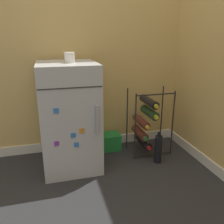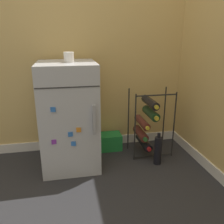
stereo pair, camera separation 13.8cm
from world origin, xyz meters
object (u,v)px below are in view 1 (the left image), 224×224
mini_fridge (70,117)px  loose_bottle_floor (158,149)px  soda_box (108,142)px  wine_rack (145,122)px  fridge_top_cup (70,57)px

mini_fridge → loose_bottle_floor: (0.75, -0.17, -0.32)m
soda_box → loose_bottle_floor: bearing=-45.1°
wine_rack → loose_bottle_floor: bearing=-79.0°
wine_rack → fridge_top_cup: 0.93m
wine_rack → soda_box: wine_rack is taller
mini_fridge → loose_bottle_floor: bearing=-12.8°
soda_box → loose_bottle_floor: 0.53m
wine_rack → soda_box: size_ratio=2.59×
soda_box → mini_fridge: bearing=-152.0°
mini_fridge → wine_rack: bearing=3.9°
wine_rack → loose_bottle_floor: wine_rack is taller
soda_box → fridge_top_cup: fridge_top_cup is taller
wine_rack → loose_bottle_floor: size_ratio=2.12×
wine_rack → soda_box: bearing=154.9°
mini_fridge → fridge_top_cup: bearing=-50.6°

